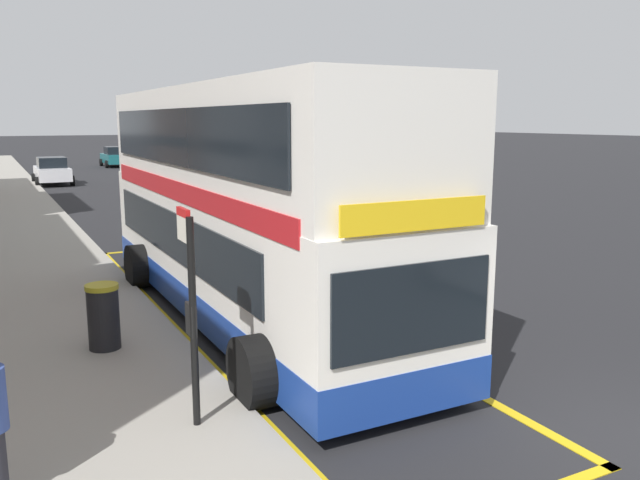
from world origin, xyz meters
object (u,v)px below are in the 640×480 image
object	(u,v)px
double_decker_bus	(243,211)
parked_car_white_across	(52,171)
parked_car_teal_kerbside	(115,157)
parked_car_silver_distant	(200,180)
bus_stop_sign	(191,300)
litter_bin	(103,316)

from	to	relation	value
double_decker_bus	parked_car_white_across	distance (m)	29.67
parked_car_teal_kerbside	parked_car_silver_distant	bearing A→B (deg)	-92.40
double_decker_bus	parked_car_silver_distant	xyz separation A→B (m)	(5.32, 20.05, -1.27)
parked_car_teal_kerbside	bus_stop_sign	bearing A→B (deg)	-101.47
bus_stop_sign	parked_car_teal_kerbside	bearing A→B (deg)	80.78
parked_car_teal_kerbside	litter_bin	distance (m)	45.02
double_decker_bus	litter_bin	distance (m)	3.36
parked_car_teal_kerbside	double_decker_bus	bearing A→B (deg)	-99.36
parked_car_silver_distant	litter_bin	size ratio (longest dim) A/B	3.92
parked_car_silver_distant	parked_car_white_across	xyz separation A→B (m)	(-6.02, 9.58, 0.00)
double_decker_bus	parked_car_teal_kerbside	size ratio (longest dim) A/B	2.68
parked_car_teal_kerbside	litter_bin	world-z (taller)	parked_car_teal_kerbside
double_decker_bus	bus_stop_sign	size ratio (longest dim) A/B	4.27
double_decker_bus	parked_car_silver_distant	world-z (taller)	double_decker_bus
parked_car_teal_kerbside	litter_bin	xyz separation A→B (m)	(-8.23, -44.26, -0.12)
parked_car_silver_distant	litter_bin	bearing A→B (deg)	67.87
bus_stop_sign	parked_car_silver_distant	bearing A→B (deg)	72.60
parked_car_teal_kerbside	parked_car_white_across	size ratio (longest dim) A/B	1.00
parked_car_teal_kerbside	parked_car_silver_distant	size ratio (longest dim) A/B	1.00
double_decker_bus	parked_car_silver_distant	size ratio (longest dim) A/B	2.68
double_decker_bus	bus_stop_sign	world-z (taller)	double_decker_bus
parked_car_teal_kerbside	parked_car_white_across	xyz separation A→B (m)	(-6.08, -13.50, 0.00)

